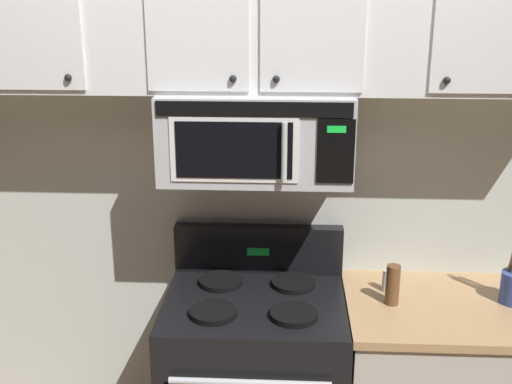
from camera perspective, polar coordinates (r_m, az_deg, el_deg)
name	(u,v)px	position (r m, az deg, el deg)	size (l,w,h in m)	color
back_wall	(260,172)	(2.87, 0.32, 1.83)	(5.20, 0.10, 2.70)	silver
over_range_microwave	(257,135)	(2.57, 0.05, 5.12)	(0.76, 0.43, 0.35)	#B7BABF
upper_cabinets	(257,19)	(2.54, 0.10, 15.21)	(2.50, 0.36, 0.55)	silver
salt_shaker	(387,281)	(2.80, 11.63, -7.80)	(0.04, 0.04, 0.10)	white
pepper_mill	(393,285)	(2.68, 12.14, -8.13)	(0.06, 0.06, 0.17)	brown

